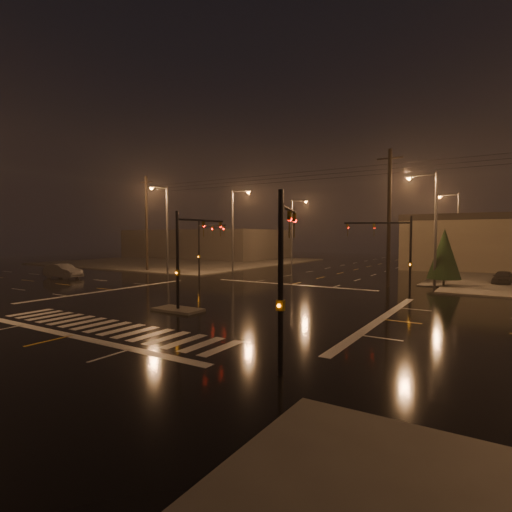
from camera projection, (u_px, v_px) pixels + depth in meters
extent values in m
plane|color=black|center=(218.00, 301.00, 27.39)|extent=(140.00, 140.00, 0.00)
cube|color=#494742|center=(185.00, 261.00, 68.64)|extent=(36.00, 36.00, 0.12)
cube|color=#494742|center=(178.00, 310.00, 23.99)|extent=(3.00, 1.60, 0.15)
cube|color=beige|center=(108.00, 327.00, 19.75)|extent=(15.00, 2.60, 0.01)
cube|color=beige|center=(71.00, 336.00, 18.06)|extent=(16.00, 0.50, 0.01)
cube|color=beige|center=(291.00, 285.00, 36.72)|extent=(16.00, 0.50, 0.01)
cube|color=#403B38|center=(206.00, 244.00, 81.31)|extent=(30.00, 18.00, 5.60)
cylinder|color=black|center=(178.00, 261.00, 23.84)|extent=(0.18, 0.18, 6.00)
cylinder|color=black|center=(201.00, 220.00, 25.61)|extent=(0.12, 4.50, 0.12)
imported|color=#594707|center=(220.00, 222.00, 27.33)|extent=(0.16, 0.20, 1.00)
cube|color=#594707|center=(178.00, 273.00, 23.87)|extent=(0.25, 0.18, 0.35)
cylinder|color=black|center=(410.00, 255.00, 30.60)|extent=(0.18, 0.18, 6.00)
cylinder|color=black|center=(377.00, 223.00, 30.98)|extent=(4.74, 1.82, 0.12)
imported|color=#594707|center=(347.00, 224.00, 31.45)|extent=(0.24, 0.22, 1.00)
cube|color=#594707|center=(410.00, 264.00, 30.64)|extent=(0.25, 0.18, 0.35)
cylinder|color=black|center=(199.00, 250.00, 41.67)|extent=(0.18, 0.18, 6.00)
cylinder|color=black|center=(212.00, 226.00, 39.58)|extent=(4.74, 1.82, 0.12)
imported|color=#594707|center=(224.00, 226.00, 37.81)|extent=(0.24, 0.22, 1.00)
cube|color=#594707|center=(199.00, 257.00, 41.71)|extent=(0.25, 0.18, 0.35)
cylinder|color=black|center=(281.00, 284.00, 12.79)|extent=(0.18, 0.18, 6.00)
cylinder|color=black|center=(289.00, 209.00, 14.61)|extent=(1.48, 3.80, 0.12)
imported|color=#594707|center=(294.00, 213.00, 16.38)|extent=(0.22, 0.24, 1.00)
cube|color=#594707|center=(281.00, 305.00, 12.83)|extent=(0.25, 0.18, 0.35)
cylinder|color=#38383A|center=(233.00, 231.00, 48.45)|extent=(0.24, 0.24, 10.00)
cylinder|color=#38383A|center=(241.00, 191.00, 47.57)|extent=(2.40, 0.14, 0.14)
cube|color=#38383A|center=(248.00, 191.00, 46.99)|extent=(0.70, 0.30, 0.18)
sphere|color=orange|center=(248.00, 192.00, 47.00)|extent=(0.32, 0.32, 0.32)
cylinder|color=#38383A|center=(292.00, 232.00, 62.03)|extent=(0.24, 0.24, 10.00)
cylinder|color=#38383A|center=(299.00, 201.00, 61.14)|extent=(2.40, 0.14, 0.14)
cube|color=#38383A|center=(306.00, 201.00, 60.57)|extent=(0.70, 0.30, 0.18)
sphere|color=orange|center=(306.00, 202.00, 60.57)|extent=(0.32, 0.32, 0.32)
cylinder|color=#38383A|center=(436.00, 230.00, 34.64)|extent=(0.24, 0.24, 10.00)
cylinder|color=#38383A|center=(422.00, 175.00, 35.02)|extent=(2.40, 0.14, 0.14)
cube|color=#38383A|center=(409.00, 177.00, 35.60)|extent=(0.70, 0.30, 0.18)
sphere|color=orange|center=(409.00, 178.00, 35.61)|extent=(0.32, 0.32, 0.32)
cylinder|color=#38383A|center=(458.00, 232.00, 51.60)|extent=(0.24, 0.24, 10.00)
cylinder|color=#38383A|center=(449.00, 195.00, 51.98)|extent=(2.40, 0.14, 0.14)
cube|color=#38383A|center=(440.00, 196.00, 52.56)|extent=(0.70, 0.30, 0.18)
sphere|color=orange|center=(440.00, 197.00, 52.57)|extent=(0.32, 0.32, 0.32)
cylinder|color=#38383A|center=(167.00, 231.00, 45.31)|extent=(0.24, 0.24, 10.00)
cylinder|color=#38383A|center=(159.00, 188.00, 44.04)|extent=(0.14, 2.40, 0.14)
cube|color=#38383A|center=(151.00, 187.00, 43.11)|extent=(0.30, 0.70, 0.18)
sphere|color=orange|center=(151.00, 188.00, 43.12)|extent=(0.32, 0.32, 0.32)
cylinder|color=black|center=(147.00, 224.00, 50.54)|extent=(0.32, 0.32, 12.00)
cube|color=black|center=(146.00, 182.00, 50.27)|extent=(2.20, 0.12, 0.12)
cylinder|color=black|center=(389.00, 219.00, 34.73)|extent=(0.32, 0.32, 12.00)
cube|color=black|center=(390.00, 158.00, 34.46)|extent=(2.20, 0.12, 0.12)
cylinder|color=black|center=(444.00, 283.00, 35.28)|extent=(0.18, 0.18, 0.70)
cone|color=black|center=(444.00, 254.00, 35.14)|extent=(2.84, 2.84, 4.44)
imported|color=black|center=(503.00, 277.00, 36.81)|extent=(1.95, 3.96, 1.30)
imported|color=#525359|center=(63.00, 271.00, 42.18)|extent=(4.72, 1.88, 1.53)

